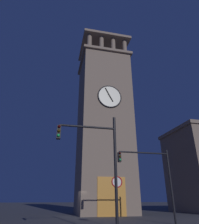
# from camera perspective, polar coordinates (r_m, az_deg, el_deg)

# --- Properties ---
(ground_plane) EXTENTS (200.00, 200.00, 0.00)m
(ground_plane) POSITION_cam_1_polar(r_m,az_deg,el_deg) (24.15, -7.33, -27.09)
(ground_plane) COLOR #424247
(clocktower) EXTENTS (7.33, 7.40, 28.14)m
(clocktower) POSITION_cam_1_polar(r_m,az_deg,el_deg) (28.87, 1.16, -3.49)
(clocktower) COLOR gray
(clocktower) RESTS_ON ground_plane
(traffic_signal_near) EXTENTS (4.29, 0.41, 5.42)m
(traffic_signal_near) POSITION_cam_1_polar(r_m,az_deg,el_deg) (17.00, 14.61, -15.67)
(traffic_signal_near) COLOR black
(traffic_signal_near) RESTS_ON ground_plane
(traffic_signal_mid) EXTENTS (3.37, 0.41, 6.20)m
(traffic_signal_mid) POSITION_cam_1_polar(r_m,az_deg,el_deg) (11.34, -0.58, -11.70)
(traffic_signal_mid) COLOR black
(traffic_signal_mid) RESTS_ON ground_plane
(no_horn_sign) EXTENTS (0.78, 0.14, 3.18)m
(no_horn_sign) POSITION_cam_1_polar(r_m,az_deg,el_deg) (14.87, 4.92, -20.04)
(no_horn_sign) COLOR black
(no_horn_sign) RESTS_ON ground_plane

